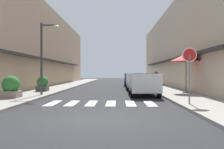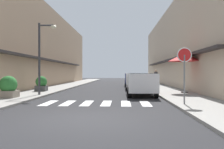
# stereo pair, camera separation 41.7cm
# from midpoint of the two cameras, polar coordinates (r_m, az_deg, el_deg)

# --- Properties ---
(ground_plane) EXTENTS (95.72, 95.72, 0.00)m
(ground_plane) POSITION_cam_midpoint_polar(r_m,az_deg,el_deg) (25.28, -0.07, -3.03)
(ground_plane) COLOR #232326
(sidewalk_left) EXTENTS (2.78, 60.91, 0.12)m
(sidewalk_left) POSITION_cam_midpoint_polar(r_m,az_deg,el_deg) (25.95, -11.04, -2.82)
(sidewalk_left) COLOR gray
(sidewalk_left) RESTS_ON ground_plane
(sidewalk_right) EXTENTS (2.78, 60.91, 0.12)m
(sidewalk_right) POSITION_cam_midpoint_polar(r_m,az_deg,el_deg) (25.56, 11.07, -2.86)
(sidewalk_right) COLOR gray
(sidewalk_right) RESTS_ON ground_plane
(building_row_left) EXTENTS (5.50, 41.16, 8.56)m
(building_row_left) POSITION_cam_midpoint_polar(r_m,az_deg,el_deg) (28.30, -18.22, 5.99)
(building_row_left) COLOR tan
(building_row_left) RESTS_ON ground_plane
(building_row_right) EXTENTS (5.50, 41.16, 8.64)m
(building_row_right) POSITION_cam_midpoint_polar(r_m,az_deg,el_deg) (27.67, 18.73, 6.19)
(building_row_right) COLOR #C6B299
(building_row_right) RESTS_ON ground_plane
(crosswalk) EXTENTS (5.20, 2.20, 0.01)m
(crosswalk) POSITION_cam_midpoint_polar(r_m,az_deg,el_deg) (12.07, -2.59, -6.72)
(crosswalk) COLOR silver
(crosswalk) RESTS_ON ground_plane
(parked_car_near) EXTENTS (1.83, 4.23, 1.47)m
(parked_car_near) POSITION_cam_midpoint_polar(r_m,az_deg,el_deg) (16.10, 7.53, -1.68)
(parked_car_near) COLOR silver
(parked_car_near) RESTS_ON ground_plane
(parked_car_mid) EXTENTS (1.84, 4.25, 1.47)m
(parked_car_mid) POSITION_cam_midpoint_polar(r_m,az_deg,el_deg) (21.99, 6.10, -1.13)
(parked_car_mid) COLOR silver
(parked_car_mid) RESTS_ON ground_plane
(parked_car_far) EXTENTS (1.86, 4.26, 1.47)m
(parked_car_far) POSITION_cam_midpoint_polar(r_m,az_deg,el_deg) (28.14, 5.25, -0.81)
(parked_car_far) COLOR navy
(parked_car_far) RESTS_ON ground_plane
(round_street_sign) EXTENTS (0.65, 0.07, 2.50)m
(round_street_sign) POSITION_cam_midpoint_polar(r_m,az_deg,el_deg) (11.31, 17.52, 3.07)
(round_street_sign) COLOR slate
(round_street_sign) RESTS_ON sidewalk_right
(street_lamp) EXTENTS (1.19, 0.28, 4.56)m
(street_lamp) POSITION_cam_midpoint_polar(r_m,az_deg,el_deg) (16.21, -15.16, 5.54)
(street_lamp) COLOR #38383D
(street_lamp) RESTS_ON sidewalk_left
(cafe_umbrella) EXTENTS (2.26, 2.26, 2.74)m
(cafe_umbrella) POSITION_cam_midpoint_polar(r_m,az_deg,el_deg) (17.78, 17.15, 3.80)
(cafe_umbrella) COLOR #262626
(cafe_umbrella) RESTS_ON sidewalk_right
(planter_corner) EXTENTS (0.97, 0.97, 1.21)m
(planter_corner) POSITION_cam_midpoint_polar(r_m,az_deg,el_deg) (14.78, -22.26, -2.71)
(planter_corner) COLOR gray
(planter_corner) RESTS_ON sidewalk_left
(planter_midblock) EXTENTS (0.85, 0.85, 1.13)m
(planter_midblock) POSITION_cam_midpoint_polar(r_m,az_deg,el_deg) (19.27, -15.54, -2.09)
(planter_midblock) COLOR #4C4C4C
(planter_midblock) RESTS_ON sidewalk_left
(pedestrian_walking_near) EXTENTS (0.34, 0.34, 1.70)m
(pedestrian_walking_near) POSITION_cam_midpoint_polar(r_m,az_deg,el_deg) (23.69, 10.66, -0.81)
(pedestrian_walking_near) COLOR #282B33
(pedestrian_walking_near) RESTS_ON sidewalk_right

